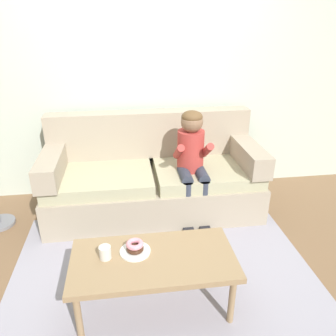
# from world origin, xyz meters

# --- Properties ---
(ground) EXTENTS (10.00, 10.00, 0.00)m
(ground) POSITION_xyz_m (0.00, 0.00, 0.00)
(ground) COLOR brown
(wall_back) EXTENTS (8.00, 0.10, 2.80)m
(wall_back) POSITION_xyz_m (0.00, 1.40, 1.40)
(wall_back) COLOR beige
(wall_back) RESTS_ON ground
(area_rug) EXTENTS (2.41, 2.00, 0.01)m
(area_rug) POSITION_xyz_m (0.00, -0.25, 0.01)
(area_rug) COLOR #9993A3
(area_rug) RESTS_ON ground
(couch) EXTENTS (2.15, 0.90, 0.99)m
(couch) POSITION_xyz_m (0.02, 0.85, 0.35)
(couch) COLOR tan
(couch) RESTS_ON ground
(coffee_table) EXTENTS (1.10, 0.55, 0.43)m
(coffee_table) POSITION_xyz_m (-0.10, -0.48, 0.39)
(coffee_table) COLOR #937551
(coffee_table) RESTS_ON ground
(person_child) EXTENTS (0.34, 0.58, 1.10)m
(person_child) POSITION_xyz_m (0.39, 0.64, 0.67)
(person_child) COLOR #AD3833
(person_child) RESTS_ON ground
(plate) EXTENTS (0.21, 0.21, 0.01)m
(plate) POSITION_xyz_m (-0.22, -0.41, 0.44)
(plate) COLOR white
(plate) RESTS_ON coffee_table
(donut) EXTENTS (0.15, 0.15, 0.04)m
(donut) POSITION_xyz_m (-0.22, -0.41, 0.46)
(donut) COLOR #422619
(donut) RESTS_ON plate
(donut_second) EXTENTS (0.17, 0.17, 0.04)m
(donut_second) POSITION_xyz_m (-0.22, -0.41, 0.50)
(donut_second) COLOR pink
(donut_second) RESTS_ON donut
(mug) EXTENTS (0.08, 0.08, 0.09)m
(mug) POSITION_xyz_m (-0.42, -0.44, 0.47)
(mug) COLOR silver
(mug) RESTS_ON coffee_table
(toy_controller) EXTENTS (0.23, 0.09, 0.05)m
(toy_controller) POSITION_xyz_m (-0.62, 0.02, 0.03)
(toy_controller) COLOR #339E56
(toy_controller) RESTS_ON ground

